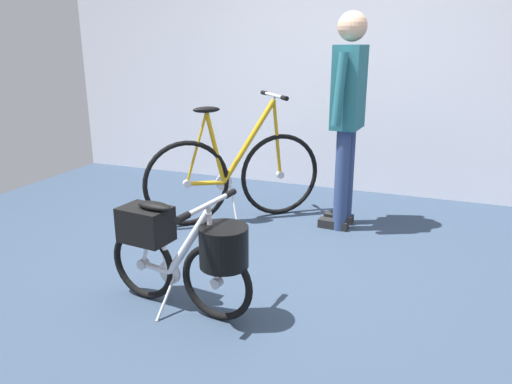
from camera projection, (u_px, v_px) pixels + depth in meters
name	position (u px, v px, depth m)	size (l,w,h in m)	color
ground_plane	(269.00, 286.00, 3.08)	(6.35, 6.35, 0.00)	#2D3D51
back_wall	(352.00, 47.00, 4.74)	(6.35, 0.10, 2.83)	silver
folding_bike_foreground	(184.00, 249.00, 2.70)	(0.95, 0.53, 0.68)	black
display_bike_left	(235.00, 175.00, 4.12)	(1.18, 1.05, 1.06)	black
visitor_near_wall	(348.00, 109.00, 3.81)	(0.29, 0.54, 1.68)	navy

